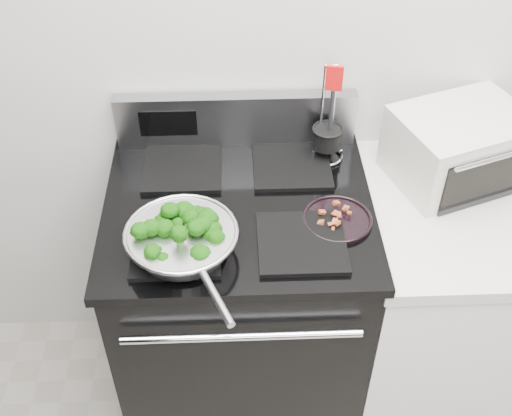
{
  "coord_description": "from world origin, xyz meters",
  "views": [
    {
      "loc": [
        -0.3,
        0.01,
        2.2
      ],
      "look_at": [
        -0.25,
        1.36,
        0.98
      ],
      "focal_mm": 45.0,
      "sensor_mm": 36.0,
      "label": 1
    }
  ],
  "objects_px": {
    "skillet": "(182,240)",
    "toaster_oven": "(459,147)",
    "gas_range": "(241,305)",
    "bacon_plate": "(337,217)",
    "utensil_holder": "(327,142)"
  },
  "relations": [
    {
      "from": "skillet",
      "to": "toaster_oven",
      "type": "height_order",
      "value": "toaster_oven"
    },
    {
      "from": "gas_range",
      "to": "bacon_plate",
      "type": "distance_m",
      "value": 0.56
    },
    {
      "from": "bacon_plate",
      "to": "toaster_oven",
      "type": "distance_m",
      "value": 0.46
    },
    {
      "from": "gas_range",
      "to": "toaster_oven",
      "type": "height_order",
      "value": "toaster_oven"
    },
    {
      "from": "gas_range",
      "to": "skillet",
      "type": "distance_m",
      "value": 0.57
    },
    {
      "from": "skillet",
      "to": "utensil_holder",
      "type": "relative_size",
      "value": 1.37
    },
    {
      "from": "skillet",
      "to": "utensil_holder",
      "type": "bearing_deg",
      "value": 19.97
    },
    {
      "from": "toaster_oven",
      "to": "bacon_plate",
      "type": "bearing_deg",
      "value": -170.17
    },
    {
      "from": "gas_range",
      "to": "skillet",
      "type": "xyz_separation_m",
      "value": [
        -0.15,
        -0.19,
        0.51
      ]
    },
    {
      "from": "bacon_plate",
      "to": "toaster_oven",
      "type": "bearing_deg",
      "value": 29.88
    },
    {
      "from": "gas_range",
      "to": "utensil_holder",
      "type": "height_order",
      "value": "utensil_holder"
    },
    {
      "from": "gas_range",
      "to": "utensil_holder",
      "type": "distance_m",
      "value": 0.63
    },
    {
      "from": "utensil_holder",
      "to": "bacon_plate",
      "type": "bearing_deg",
      "value": -80.32
    },
    {
      "from": "toaster_oven",
      "to": "gas_range",
      "type": "bearing_deg",
      "value": 171.8
    },
    {
      "from": "bacon_plate",
      "to": "utensil_holder",
      "type": "distance_m",
      "value": 0.3
    }
  ]
}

